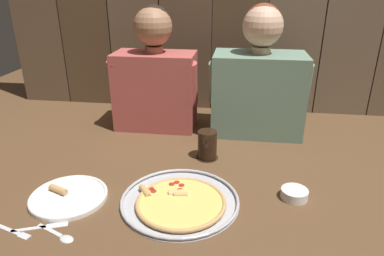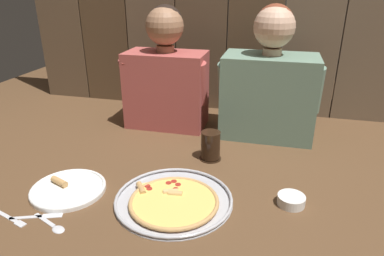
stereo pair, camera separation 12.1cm
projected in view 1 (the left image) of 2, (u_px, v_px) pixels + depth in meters
name	position (u px, v px, depth m)	size (l,w,h in m)	color
ground_plane	(190.00, 187.00, 1.19)	(3.20, 3.20, 0.00)	brown
pizza_tray	(180.00, 201.00, 1.11)	(0.38, 0.38, 0.03)	#B2B2B7
dinner_plate	(69.00, 196.00, 1.13)	(0.25, 0.25, 0.03)	white
drinking_glass	(207.00, 145.00, 1.37)	(0.09, 0.09, 0.12)	black
dipping_bowl	(294.00, 193.00, 1.13)	(0.09, 0.09, 0.03)	white
table_fork	(14.00, 232.00, 0.98)	(0.13, 0.05, 0.01)	silver
table_knife	(40.00, 227.00, 1.00)	(0.15, 0.07, 0.01)	silver
table_spoon	(61.00, 235.00, 0.96)	(0.14, 0.07, 0.01)	silver
diner_left	(155.00, 76.00, 1.60)	(0.41, 0.20, 0.56)	#AD4C47
diner_right	(259.00, 81.00, 1.55)	(0.44, 0.24, 0.57)	slate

